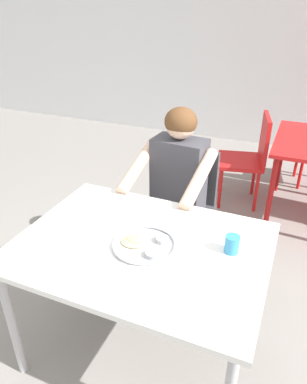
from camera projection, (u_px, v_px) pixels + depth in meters
The scene contains 8 objects.
ground_plane at pixel (155, 360), 2.02m from camera, with size 12.00×12.00×0.05m, color gray.
back_wall at pixel (278, 6), 4.25m from camera, with size 12.00×0.12×3.40m, color white.
table_foreground at pixel (142, 255), 1.75m from camera, with size 1.19×0.89×0.73m.
thali_tray at pixel (144, 244), 1.69m from camera, with size 0.31×0.31×0.03m.
drinking_cup at pixel (232, 244), 1.64m from camera, with size 0.07×0.07×0.09m.
chair_foreground at pixel (184, 199), 2.59m from camera, with size 0.45×0.43×0.85m.
diner_foreground at pixel (173, 184), 2.32m from camera, with size 0.52×0.57×1.20m.
chair_red_left at pixel (250, 154), 3.32m from camera, with size 0.49×0.51×0.87m.
Camera 1 is at (0.51, -1.22, 1.77)m, focal length 33.47 mm.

